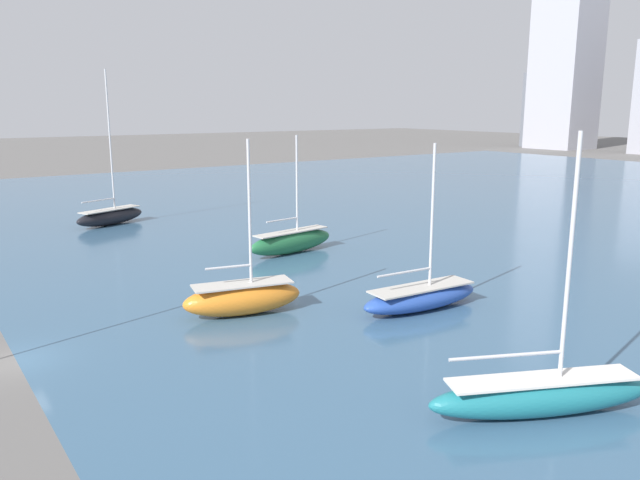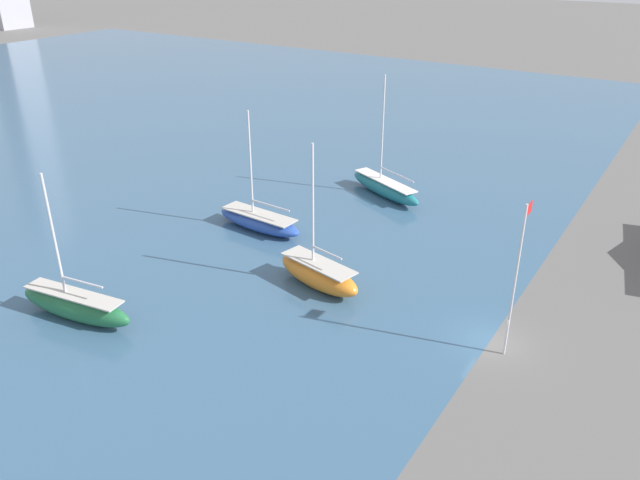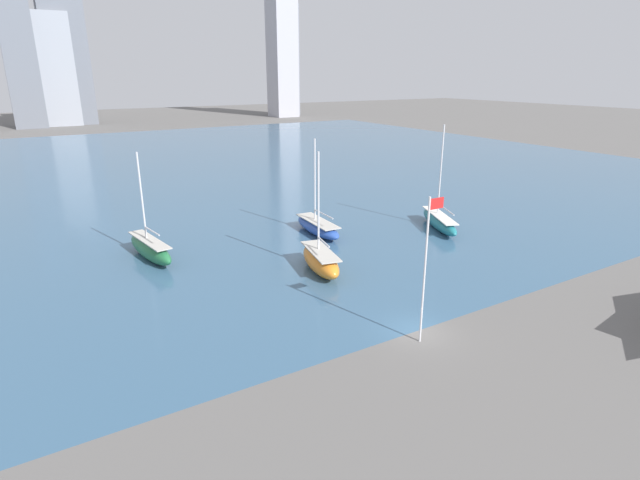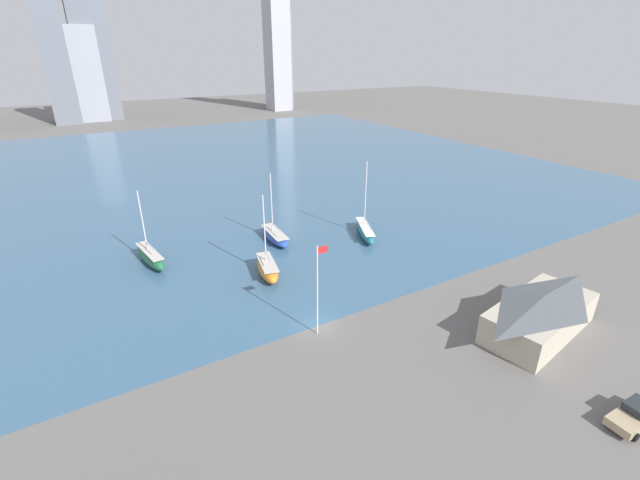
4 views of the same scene
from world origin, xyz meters
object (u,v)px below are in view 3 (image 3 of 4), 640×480
object	(u,v)px
sailboat_blue	(318,227)
sailboat_orange	(321,260)
flag_pole	(426,265)
sailboat_green	(150,249)
sailboat_teal	(439,221)

from	to	relation	value
sailboat_blue	sailboat_orange	distance (m)	11.20
flag_pole	sailboat_green	distance (m)	28.13
sailboat_blue	flag_pole	bearing A→B (deg)	-101.15
flag_pole	sailboat_teal	bearing A→B (deg)	43.41
sailboat_orange	sailboat_green	xyz separation A→B (m)	(-12.30, 11.25, -0.01)
flag_pole	sailboat_green	world-z (taller)	sailboat_green
sailboat_orange	sailboat_blue	bearing A→B (deg)	72.57
sailboat_blue	sailboat_teal	size ratio (longest dim) A/B	0.89
sailboat_blue	sailboat_green	bearing A→B (deg)	178.69
flag_pole	sailboat_teal	distance (m)	26.81
sailboat_blue	sailboat_orange	size ratio (longest dim) A/B	0.97
sailboat_orange	sailboat_green	size ratio (longest dim) A/B	1.05
sailboat_blue	sailboat_orange	world-z (taller)	sailboat_orange
sailboat_green	sailboat_blue	bearing A→B (deg)	-12.98
sailboat_orange	sailboat_green	bearing A→B (deg)	149.83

